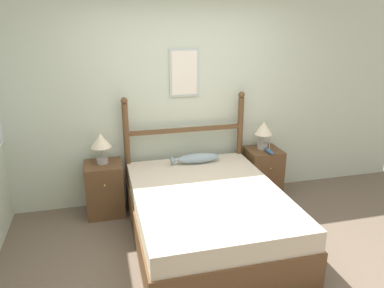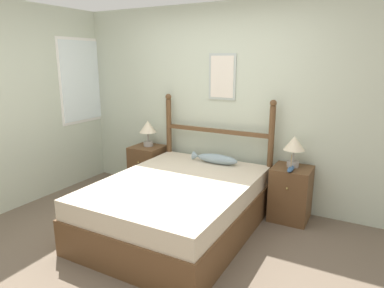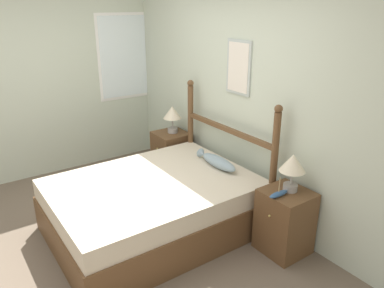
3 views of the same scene
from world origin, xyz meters
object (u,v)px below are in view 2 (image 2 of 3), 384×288
at_px(nightstand_left, 148,168).
at_px(table_lamp_right, 294,145).
at_px(nightstand_right, 291,194).
at_px(model_boat, 291,169).
at_px(fish_pillow, 215,159).
at_px(table_lamp_left, 148,129).
at_px(bed, 178,206).

distance_m(nightstand_left, table_lamp_right, 2.13).
bearing_deg(nightstand_right, model_boat, -86.43).
bearing_deg(model_boat, nightstand_left, 176.27).
relative_size(nightstand_right, fish_pillow, 1.05).
bearing_deg(table_lamp_right, table_lamp_left, -179.73).
xyz_separation_m(nightstand_right, model_boat, (0.01, -0.13, 0.35)).
bearing_deg(model_boat, fish_pillow, 177.43).
relative_size(bed, table_lamp_right, 5.57).
xyz_separation_m(nightstand_left, table_lamp_left, (-0.00, 0.03, 0.58)).
xyz_separation_m(bed, model_boat, (1.04, 0.74, 0.38)).
height_order(table_lamp_left, table_lamp_right, same).
distance_m(nightstand_right, model_boat, 0.37).
height_order(nightstand_left, table_lamp_left, table_lamp_left).
distance_m(nightstand_left, model_boat, 2.10).
bearing_deg(model_boat, table_lamp_left, 175.47).
bearing_deg(fish_pillow, nightstand_right, 5.61).
bearing_deg(nightstand_right, fish_pillow, -174.39).
bearing_deg(bed, fish_pillow, 83.45).
bearing_deg(bed, nightstand_left, 139.74).
distance_m(bed, model_boat, 1.33).
relative_size(nightstand_right, table_lamp_right, 1.75).
bearing_deg(table_lamp_left, fish_pillow, -6.17).
distance_m(table_lamp_left, fish_pillow, 1.15).
bearing_deg(nightstand_left, nightstand_right, 0.00).
xyz_separation_m(bed, table_lamp_left, (-1.03, 0.90, 0.61)).
bearing_deg(table_lamp_right, nightstand_left, -178.92).
bearing_deg(model_boat, nightstand_right, 93.57).
relative_size(table_lamp_left, fish_pillow, 0.60).
xyz_separation_m(bed, nightstand_right, (1.03, 0.87, 0.03)).
relative_size(table_lamp_right, fish_pillow, 0.60).
xyz_separation_m(bed, fish_pillow, (0.09, 0.78, 0.35)).
bearing_deg(table_lamp_left, nightstand_left, -84.99).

